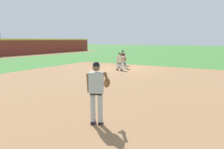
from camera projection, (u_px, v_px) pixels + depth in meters
ground_plane at (124, 69)px, 18.62m from camera, size 160.00×160.00×0.00m
infield_dirt_patch at (117, 83)px, 12.53m from camera, size 18.00×18.00×0.01m
first_base_bag at (124, 68)px, 18.61m from camera, size 0.38×0.38×0.09m
baseball at (121, 74)px, 15.59m from camera, size 0.07×0.07×0.07m
pitcher at (97, 89)px, 6.32m from camera, size 0.82×0.60×1.86m
first_baseman at (123, 60)px, 18.98m from camera, size 0.84×0.98×1.34m
baserunner at (119, 61)px, 17.70m from camera, size 0.44×0.59×1.46m
umpire at (123, 57)px, 21.05m from camera, size 0.60×0.67×1.46m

